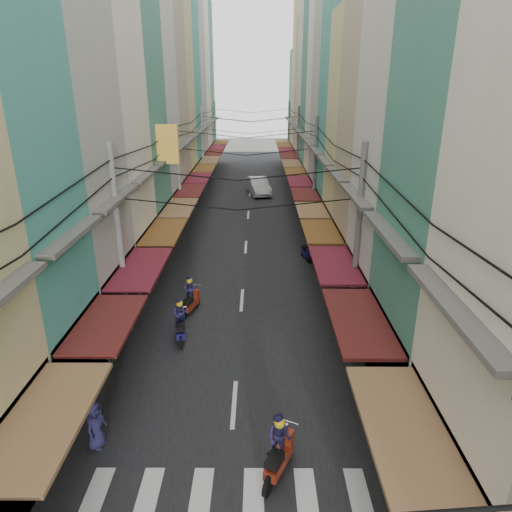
{
  "coord_description": "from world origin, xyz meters",
  "views": [
    {
      "loc": [
        0.8,
        -14.77,
        10.24
      ],
      "look_at": [
        0.71,
        6.12,
        2.35
      ],
      "focal_mm": 32.0,
      "sensor_mm": 36.0,
      "label": 1
    }
  ],
  "objects_px": {
    "market_umbrella": "(481,474)",
    "traffic_sign": "(365,317)",
    "bicycle": "(454,425)",
    "white_car": "(258,194)"
  },
  "relations": [
    {
      "from": "market_umbrella",
      "to": "traffic_sign",
      "type": "bearing_deg",
      "value": 95.58
    },
    {
      "from": "bicycle",
      "to": "market_umbrella",
      "type": "height_order",
      "value": "market_umbrella"
    },
    {
      "from": "market_umbrella",
      "to": "traffic_sign",
      "type": "xyz_separation_m",
      "value": [
        -0.77,
        7.83,
        -0.38
      ]
    },
    {
      "from": "white_car",
      "to": "market_umbrella",
      "type": "relative_size",
      "value": 2.15
    },
    {
      "from": "traffic_sign",
      "to": "white_car",
      "type": "bearing_deg",
      "value": 97.86
    },
    {
      "from": "market_umbrella",
      "to": "traffic_sign",
      "type": "height_order",
      "value": "traffic_sign"
    },
    {
      "from": "white_car",
      "to": "traffic_sign",
      "type": "xyz_separation_m",
      "value": [
        4.02,
        -29.13,
        1.97
      ]
    },
    {
      "from": "white_car",
      "to": "bicycle",
      "type": "bearing_deg",
      "value": -90.88
    },
    {
      "from": "white_car",
      "to": "traffic_sign",
      "type": "height_order",
      "value": "traffic_sign"
    },
    {
      "from": "market_umbrella",
      "to": "white_car",
      "type": "bearing_deg",
      "value": 97.38
    }
  ]
}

